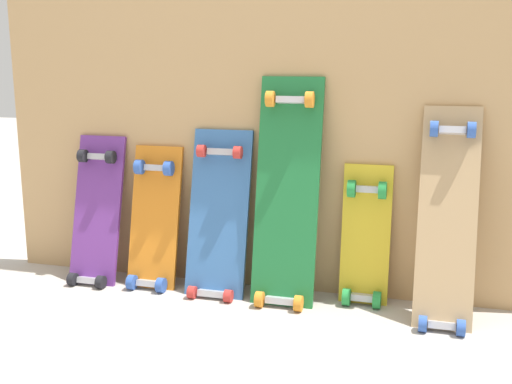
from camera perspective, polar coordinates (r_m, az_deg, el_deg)
The scene contains 8 objects.
ground_plane at distance 2.55m, azimuth 0.43°, elevation -8.87°, with size 12.00×12.00×0.00m, color #B2AAA0.
plywood_wall_panel at distance 2.45m, azimuth 0.90°, elevation 10.52°, with size 2.22×0.04×1.69m, color tan.
skateboard_purple at distance 2.68m, azimuth -14.22°, elevation -2.33°, with size 0.20×0.23×0.67m.
skateboard_orange at distance 2.58m, azimuth -9.21°, elevation -3.00°, with size 0.20×0.21×0.63m.
skateboard_blue at distance 2.46m, azimuth -3.46°, elevation -2.78°, with size 0.24×0.23×0.71m.
skateboard_green at distance 2.36m, azimuth 2.77°, elevation -0.77°, with size 0.24×0.24×0.91m.
skateboard_yellow at distance 2.40m, azimuth 9.82°, elevation -4.57°, with size 0.18×0.14×0.59m.
skateboard_natural at distance 2.28m, azimuth 16.84°, elevation -3.03°, with size 0.20×0.30×0.82m.
Camera 1 is at (0.62, -2.30, 0.91)m, focal length 44.33 mm.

